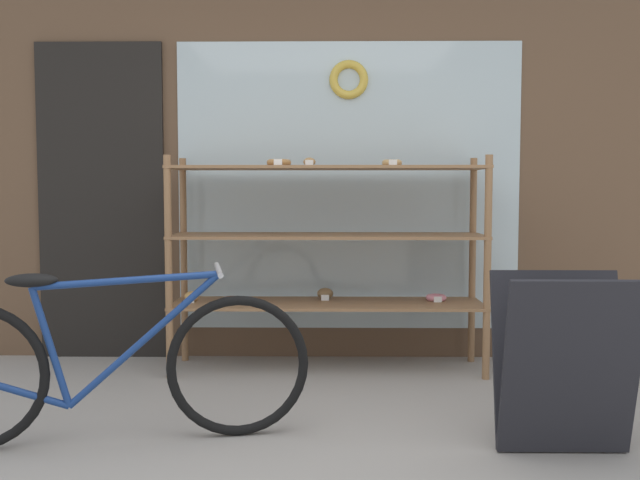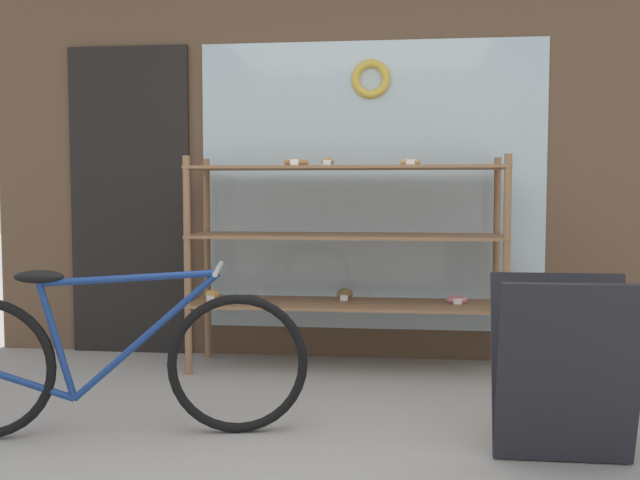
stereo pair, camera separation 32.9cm
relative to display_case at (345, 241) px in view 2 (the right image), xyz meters
name	(u,v)px [view 2 (the right image)]	position (x,y,z in m)	size (l,w,h in m)	color
storefront_facade	(334,134)	(-0.11, 0.38, 0.69)	(4.82, 0.13, 3.08)	brown
display_case	(345,241)	(0.00, 0.00, 0.00)	(1.93, 0.49, 1.33)	#8E6642
bicycle	(110,361)	(-0.97, -1.33, -0.46)	(1.76, 0.52, 0.78)	black
sandwich_board	(564,370)	(1.02, -1.42, -0.42)	(0.56, 0.38, 0.76)	#232328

